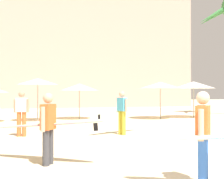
# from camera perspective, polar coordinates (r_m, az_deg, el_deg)

# --- Properties ---
(hotel_pink) EXTENTS (24.27, 10.24, 13.11)m
(hotel_pink) POSITION_cam_1_polar(r_m,az_deg,el_deg) (38.74, -5.37, 6.70)
(hotel_pink) COLOR #DB9989
(hotel_pink) RESTS_ON ground
(cafe_umbrella_2) EXTENTS (2.44, 2.44, 2.22)m
(cafe_umbrella_2) POSITION_cam_1_polar(r_m,az_deg,el_deg) (19.08, -6.11, 0.45)
(cafe_umbrella_2) COLOR gray
(cafe_umbrella_2) RESTS_ON ground
(cafe_umbrella_3) EXTENTS (2.77, 2.77, 2.38)m
(cafe_umbrella_3) POSITION_cam_1_polar(r_m,az_deg,el_deg) (20.82, 15.00, 0.82)
(cafe_umbrella_3) COLOR gray
(cafe_umbrella_3) RESTS_ON ground
(cafe_umbrella_4) EXTENTS (2.75, 2.75, 2.34)m
(cafe_umbrella_4) POSITION_cam_1_polar(r_m,az_deg,el_deg) (19.44, 9.02, 0.80)
(cafe_umbrella_4) COLOR gray
(cafe_umbrella_4) RESTS_ON ground
(cafe_umbrella_6) EXTENTS (2.40, 2.40, 2.48)m
(cafe_umbrella_6) POSITION_cam_1_polar(r_m,az_deg,el_deg) (18.18, -13.70, 1.45)
(cafe_umbrella_6) COLOR gray
(cafe_umbrella_6) RESTS_ON ground
(person_near_left) EXTENTS (2.57, 1.49, 1.72)m
(person_near_left) POSITION_cam_1_polar(r_m,az_deg,el_deg) (12.16, 1.73, -4.03)
(person_near_left) COLOR gold
(person_near_left) RESTS_ON ground
(person_far_right) EXTENTS (2.78, 2.06, 1.66)m
(person_far_right) POSITION_cam_1_polar(r_m,az_deg,el_deg) (7.37, -11.89, -6.49)
(person_far_right) COLOR #3D3D42
(person_far_right) RESTS_ON ground
(person_mid_left) EXTENTS (2.43, 1.73, 1.69)m
(person_mid_left) POSITION_cam_1_polar(r_m,az_deg,el_deg) (5.71, 17.31, -8.11)
(person_mid_left) COLOR blue
(person_mid_left) RESTS_ON ground
(person_far_left) EXTENTS (0.60, 0.33, 1.72)m
(person_far_left) POSITION_cam_1_polar(r_m,az_deg,el_deg) (12.07, -16.54, -3.95)
(person_far_left) COLOR orange
(person_far_left) RESTS_ON ground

